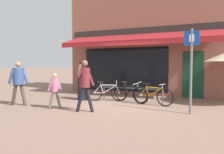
{
  "coord_description": "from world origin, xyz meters",
  "views": [
    {
      "loc": [
        3.19,
        -7.51,
        1.49
      ],
      "look_at": [
        -0.01,
        -0.33,
        1.05
      ],
      "focal_mm": 35.0,
      "sensor_mm": 36.0,
      "label": 1
    }
  ],
  "objects": [
    {
      "name": "parking_sign",
      "position": [
        2.69,
        -0.57,
        1.56
      ],
      "size": [
        0.44,
        0.07,
        2.57
      ],
      "color": "slate",
      "rests_on": "ground_plane"
    },
    {
      "name": "pedestrian_second_adult",
      "position": [
        -3.2,
        -1.63,
        0.97
      ],
      "size": [
        0.61,
        0.56,
        1.63
      ],
      "rotation": [
        0.0,
        0.0,
        3.0
      ],
      "color": "#47382D",
      "rests_on": "ground_plane"
    },
    {
      "name": "ground_plane",
      "position": [
        0.0,
        0.0,
        0.0
      ],
      "size": [
        160.0,
        160.0,
        0.0
      ],
      "primitive_type": "plane",
      "color": "#846656"
    },
    {
      "name": "bicycle_silver",
      "position": [
        -0.66,
        0.56,
        0.36
      ],
      "size": [
        1.64,
        0.74,
        0.84
      ],
      "rotation": [
        0.13,
        0.0,
        0.37
      ],
      "color": "black",
      "rests_on": "ground_plane"
    },
    {
      "name": "bike_rack_rail",
      "position": [
        0.35,
        0.77,
        0.46
      ],
      "size": [
        2.57,
        0.04,
        0.57
      ],
      "color": "#47494F",
      "rests_on": "ground_plane"
    },
    {
      "name": "litter_bin",
      "position": [
        -1.71,
        0.43,
        0.57
      ],
      "size": [
        0.49,
        0.49,
        1.15
      ],
      "color": "black",
      "rests_on": "ground_plane"
    },
    {
      "name": "bicycle_black",
      "position": [
        0.33,
        0.63,
        0.37
      ],
      "size": [
        1.69,
        0.85,
        0.84
      ],
      "rotation": [
        0.15,
        0.0,
        -0.38
      ],
      "color": "black",
      "rests_on": "ground_plane"
    },
    {
      "name": "shop_front",
      "position": [
        0.11,
        4.39,
        2.93
      ],
      "size": [
        8.07,
        4.5,
        5.87
      ],
      "color": "#8E5647",
      "rests_on": "ground_plane"
    },
    {
      "name": "pedestrian_child",
      "position": [
        -1.58,
        -1.59,
        0.73
      ],
      "size": [
        0.42,
        0.46,
        1.22
      ],
      "rotation": [
        0.0,
        0.0,
        3.18
      ],
      "color": "slate",
      "rests_on": "ground_plane"
    },
    {
      "name": "pedestrian_adult",
      "position": [
        -0.38,
        -1.62,
        1.01
      ],
      "size": [
        0.56,
        0.54,
        1.65
      ],
      "rotation": [
        0.0,
        0.0,
        3.11
      ],
      "color": "black",
      "rests_on": "ground_plane"
    },
    {
      "name": "bicycle_orange",
      "position": [
        1.26,
        0.46,
        0.36
      ],
      "size": [
        1.65,
        0.56,
        0.8
      ],
      "rotation": [
        -0.01,
        0.0,
        -0.23
      ],
      "color": "black",
      "rests_on": "ground_plane"
    }
  ]
}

